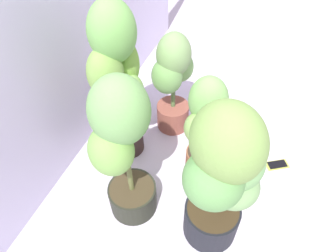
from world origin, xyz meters
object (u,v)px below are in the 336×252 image
Objects in this scene: cell_phone at (277,165)px; potted_plant_back_left at (123,150)px; nutrient_bottle at (216,110)px; potted_plant_back_center at (118,75)px; potted_plant_back_right at (173,79)px; potted_plant_center at (204,126)px; potted_plant_front_left at (223,174)px.

potted_plant_back_left is at bearing -82.63° from cell_phone.
potted_plant_back_left is 3.47× the size of nutrient_bottle.
potted_plant_back_center is 1.40× the size of potted_plant_back_right.
potted_plant_back_right is at bearing -32.85° from potted_plant_back_center.
potted_plant_center reaches higher than cell_phone.
nutrient_bottle is (0.81, -0.27, -0.39)m from potted_plant_back_left.
potted_plant_center is at bearing -96.34° from cell_phone.
potted_plant_back_left reaches higher than potted_plant_center.
potted_plant_back_right is at bearing 113.20° from nutrient_bottle.
potted_plant_back_left reaches higher than potted_plant_front_left.
potted_plant_back_center is 0.52m from potted_plant_center.
potted_plant_back_left is at bearing 161.31° from nutrient_bottle.
potted_plant_back_left reaches higher than nutrient_bottle.
potted_plant_front_left is at bearing -118.63° from potted_plant_back_center.
potted_plant_back_right reaches higher than cell_phone.
potted_plant_front_left is at bearing -145.77° from potted_plant_back_right.
nutrient_bottle is (0.78, 0.17, -0.38)m from potted_plant_front_left.
potted_plant_front_left is at bearing -154.11° from potted_plant_center.
potted_plant_back_left is 5.58× the size of cell_phone.
cell_phone is at bearing -98.57° from potted_plant_back_right.
cell_phone is at bearing -116.49° from nutrient_bottle.
potted_plant_center is at bearing -138.36° from potted_plant_back_right.
potted_plant_front_left reaches higher than cell_phone.
potted_plant_back_center is 1.12× the size of potted_plant_back_left.
potted_plant_front_left is at bearing -86.14° from potted_plant_back_left.
potted_plant_front_left is at bearing -167.55° from nutrient_bottle.
potted_plant_center is 0.52m from nutrient_bottle.
potted_plant_back_left is 1.06m from cell_phone.
potted_plant_back_left is at bearing -152.27° from potted_plant_back_center.
potted_plant_front_left is 0.80m from cell_phone.
cell_phone is 0.62× the size of nutrient_bottle.
potted_plant_back_right is at bearing 41.64° from potted_plant_center.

